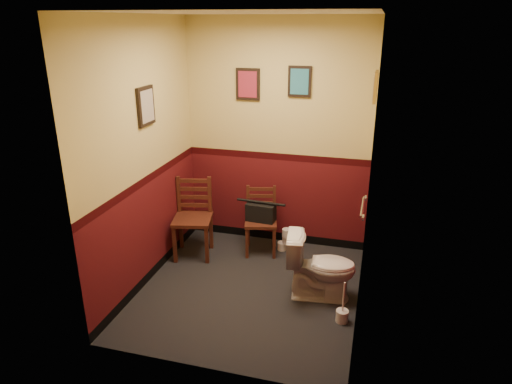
% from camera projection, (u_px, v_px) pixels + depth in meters
% --- Properties ---
extents(floor, '(2.20, 2.40, 0.00)m').
position_uv_depth(floor, '(250.00, 289.00, 4.77)').
color(floor, black).
rests_on(floor, ground).
extents(ceiling, '(2.20, 2.40, 0.00)m').
position_uv_depth(ceiling, '(248.00, 13.00, 3.81)').
color(ceiling, silver).
rests_on(ceiling, ground).
extents(wall_back, '(2.20, 0.00, 2.70)m').
position_uv_depth(wall_back, '(277.00, 137.00, 5.38)').
color(wall_back, '#501014').
rests_on(wall_back, ground).
extents(wall_front, '(2.20, 0.00, 2.70)m').
position_uv_depth(wall_front, '(202.00, 216.00, 3.21)').
color(wall_front, '#501014').
rests_on(wall_front, ground).
extents(wall_left, '(0.00, 2.40, 2.70)m').
position_uv_depth(wall_left, '(144.00, 158.00, 4.56)').
color(wall_left, '#501014').
rests_on(wall_left, ground).
extents(wall_right, '(0.00, 2.40, 2.70)m').
position_uv_depth(wall_right, '(369.00, 176.00, 4.02)').
color(wall_right, '#501014').
rests_on(wall_right, ground).
extents(grab_bar, '(0.05, 0.56, 0.06)m').
position_uv_depth(grab_bar, '(363.00, 207.00, 4.40)').
color(grab_bar, silver).
rests_on(grab_bar, wall_right).
extents(framed_print_back_a, '(0.28, 0.04, 0.36)m').
position_uv_depth(framed_print_back_a, '(248.00, 84.00, 5.23)').
color(framed_print_back_a, black).
rests_on(framed_print_back_a, wall_back).
extents(framed_print_back_b, '(0.26, 0.04, 0.34)m').
position_uv_depth(framed_print_back_b, '(300.00, 82.00, 5.07)').
color(framed_print_back_b, black).
rests_on(framed_print_back_b, wall_back).
extents(framed_print_left, '(0.04, 0.30, 0.38)m').
position_uv_depth(framed_print_left, '(146.00, 106.00, 4.47)').
color(framed_print_left, black).
rests_on(framed_print_left, wall_left).
extents(framed_print_right, '(0.04, 0.34, 0.28)m').
position_uv_depth(framed_print_right, '(375.00, 87.00, 4.32)').
color(framed_print_right, olive).
rests_on(framed_print_right, wall_right).
extents(toilet, '(0.74, 0.47, 0.68)m').
position_uv_depth(toilet, '(321.00, 267.00, 4.53)').
color(toilet, white).
rests_on(toilet, floor).
extents(toilet_brush, '(0.12, 0.12, 0.42)m').
position_uv_depth(toilet_brush, '(342.00, 315.00, 4.24)').
color(toilet_brush, silver).
rests_on(toilet_brush, floor).
extents(chair_left, '(0.52, 0.52, 0.93)m').
position_uv_depth(chair_left, '(193.00, 218.00, 5.35)').
color(chair_left, '#451E14').
rests_on(chair_left, floor).
extents(chair_right, '(0.45, 0.45, 0.80)m').
position_uv_depth(chair_right, '(261.00, 220.00, 5.44)').
color(chair_right, '#451E14').
rests_on(chair_right, floor).
extents(handbag, '(0.35, 0.19, 0.25)m').
position_uv_depth(handbag, '(261.00, 212.00, 5.36)').
color(handbag, black).
rests_on(handbag, chair_right).
extents(tp_stack, '(0.23, 0.14, 0.30)m').
position_uv_depth(tp_stack, '(287.00, 241.00, 5.53)').
color(tp_stack, silver).
rests_on(tp_stack, floor).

